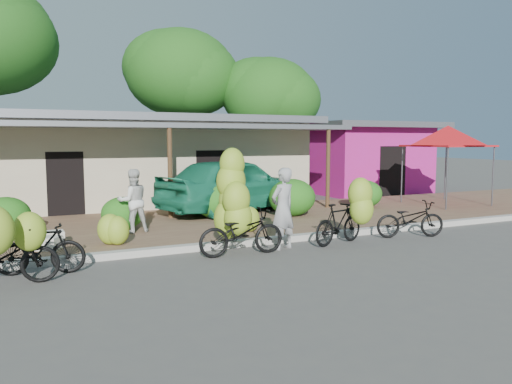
% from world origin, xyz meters
% --- Properties ---
extents(ground, '(100.00, 100.00, 0.00)m').
position_xyz_m(ground, '(0.00, 0.00, 0.00)').
color(ground, '#504D4A').
rests_on(ground, ground).
extents(sidewalk, '(60.00, 6.00, 0.12)m').
position_xyz_m(sidewalk, '(0.00, 5.00, 0.06)').
color(sidewalk, '#7F6144').
rests_on(sidewalk, ground).
extents(curb, '(60.00, 0.25, 0.15)m').
position_xyz_m(curb, '(0.00, 2.00, 0.07)').
color(curb, '#A8A399').
rests_on(curb, ground).
extents(shop_main, '(13.00, 8.50, 3.35)m').
position_xyz_m(shop_main, '(0.00, 10.93, 1.72)').
color(shop_main, beige).
rests_on(shop_main, ground).
extents(shop_pink, '(6.00, 6.00, 3.25)m').
position_xyz_m(shop_pink, '(10.50, 10.99, 1.67)').
color(shop_pink, '#B01B80').
rests_on(shop_pink, ground).
extents(tree_center_right, '(5.63, 5.55, 8.05)m').
position_xyz_m(tree_center_right, '(3.31, 16.61, 5.94)').
color(tree_center_right, brown).
rests_on(tree_center_right, ground).
extents(tree_near_right, '(4.92, 4.77, 6.62)m').
position_xyz_m(tree_near_right, '(7.31, 14.61, 4.80)').
color(tree_near_right, brown).
rests_on(tree_near_right, ground).
extents(hedge_1, '(1.19, 1.07, 0.93)m').
position_xyz_m(hedge_1, '(-4.43, 5.33, 0.59)').
color(hedge_1, '#1E6316').
rests_on(hedge_1, sidewalk).
extents(hedge_2, '(1.11, 1.00, 0.86)m').
position_xyz_m(hedge_2, '(-1.67, 4.71, 0.55)').
color(hedge_2, '#1E6316').
rests_on(hedge_2, sidewalk).
extents(hedge_3, '(1.35, 1.22, 1.05)m').
position_xyz_m(hedge_3, '(1.22, 5.40, 0.65)').
color(hedge_3, '#1E6316').
rests_on(hedge_3, sidewalk).
extents(hedge_4, '(1.47, 1.33, 1.15)m').
position_xyz_m(hedge_4, '(3.50, 4.89, 0.69)').
color(hedge_4, '#1E6316').
rests_on(hedge_4, sidewalk).
extents(hedge_5, '(1.21, 1.09, 0.94)m').
position_xyz_m(hedge_5, '(6.78, 5.53, 0.59)').
color(hedge_5, '#1E6316').
rests_on(hedge_5, sidewalk).
extents(red_canopy, '(3.50, 3.50, 2.86)m').
position_xyz_m(red_canopy, '(10.00, 5.01, 2.61)').
color(red_canopy, '#59595E').
rests_on(red_canopy, sidewalk).
extents(bike_left, '(1.67, 1.28, 1.26)m').
position_xyz_m(bike_left, '(-3.81, 1.20, 0.57)').
color(bike_left, black).
rests_on(bike_left, ground).
extents(bike_center, '(1.92, 1.24, 2.29)m').
position_xyz_m(bike_center, '(0.18, 1.44, 0.88)').
color(bike_center, black).
rests_on(bike_center, ground).
extents(bike_right, '(1.70, 1.31, 1.62)m').
position_xyz_m(bike_right, '(2.78, 1.03, 0.70)').
color(bike_right, black).
rests_on(bike_right, ground).
extents(bike_far_right, '(1.87, 1.10, 0.93)m').
position_xyz_m(bike_far_right, '(4.83, 1.16, 0.46)').
color(bike_far_right, black).
rests_on(bike_far_right, ground).
extents(loose_banana_a, '(0.56, 0.48, 0.70)m').
position_xyz_m(loose_banana_a, '(-2.28, 2.91, 0.47)').
color(loose_banana_a, olive).
rests_on(loose_banana_a, sidewalk).
extents(loose_banana_b, '(0.52, 0.45, 0.66)m').
position_xyz_m(loose_banana_b, '(-2.13, 2.80, 0.45)').
color(loose_banana_b, olive).
rests_on(loose_banana_b, sidewalk).
extents(loose_banana_c, '(0.52, 0.44, 0.65)m').
position_xyz_m(loose_banana_c, '(1.21, 3.02, 0.44)').
color(loose_banana_c, olive).
rests_on(loose_banana_c, sidewalk).
extents(sack_near, '(0.87, 0.44, 0.30)m').
position_xyz_m(sack_near, '(-3.63, 3.47, 0.27)').
color(sack_near, beige).
rests_on(sack_near, sidewalk).
extents(sack_far, '(0.84, 0.71, 0.28)m').
position_xyz_m(sack_far, '(-3.70, 3.01, 0.26)').
color(sack_far, beige).
rests_on(sack_far, sidewalk).
extents(vendor, '(0.78, 0.64, 1.85)m').
position_xyz_m(vendor, '(1.27, 1.34, 0.92)').
color(vendor, gray).
rests_on(vendor, ground).
extents(bystander, '(0.83, 0.68, 1.61)m').
position_xyz_m(bystander, '(-1.50, 4.20, 0.93)').
color(bystander, silver).
rests_on(bystander, sidewalk).
extents(teal_van, '(5.65, 3.68, 1.79)m').
position_xyz_m(teal_van, '(2.21, 6.47, 1.02)').
color(teal_van, '#1A7654').
rests_on(teal_van, sidewalk).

